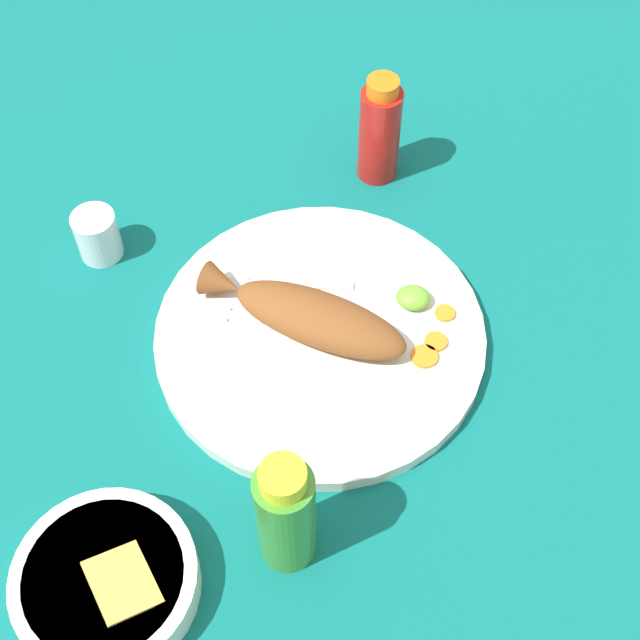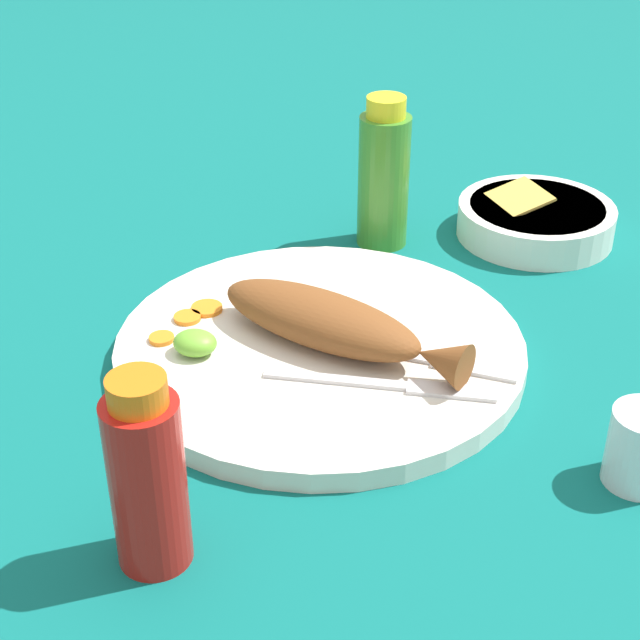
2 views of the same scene
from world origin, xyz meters
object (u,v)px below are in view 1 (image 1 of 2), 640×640
(fried_fish, at_px, (309,316))
(hot_sauce_bottle_green, at_px, (286,514))
(salt_cup, at_px, (98,237))
(guacamole_bowl, at_px, (106,581))
(fork_near, at_px, (237,316))
(fork_far, at_px, (256,285))
(main_plate, at_px, (320,336))
(hot_sauce_bottle_red, at_px, (380,131))

(fried_fish, xyz_separation_m, hot_sauce_bottle_green, (-0.00, -0.23, 0.04))
(fried_fish, height_order, salt_cup, fried_fish)
(hot_sauce_bottle_green, relative_size, guacamole_bowl, 0.96)
(guacamole_bowl, bearing_deg, fork_near, 74.96)
(fried_fish, height_order, fork_far, fried_fish)
(main_plate, xyz_separation_m, guacamole_bowl, (-0.17, -0.28, 0.01))
(main_plate, relative_size, salt_cup, 5.92)
(fork_far, distance_m, hot_sauce_bottle_green, 0.29)
(hot_sauce_bottle_green, relative_size, salt_cup, 2.66)
(fork_far, bearing_deg, fork_near, 67.16)
(hot_sauce_bottle_green, bearing_deg, salt_cup, 126.60)
(salt_cup, bearing_deg, fork_near, -28.43)
(fried_fish, relative_size, fork_far, 1.25)
(fork_far, bearing_deg, hot_sauce_bottle_green, 98.57)
(fried_fish, height_order, guacamole_bowl, fried_fish)
(hot_sauce_bottle_red, height_order, hot_sauce_bottle_green, hot_sauce_bottle_green)
(hot_sauce_bottle_red, bearing_deg, fork_near, -119.88)
(fork_near, xyz_separation_m, hot_sauce_bottle_red, (0.14, 0.24, 0.05))
(hot_sauce_bottle_green, bearing_deg, guacamole_bowl, -161.54)
(salt_cup, bearing_deg, fork_far, -14.77)
(fork_far, relative_size, guacamole_bowl, 1.13)
(main_plate, bearing_deg, salt_cup, 158.38)
(hot_sauce_bottle_red, height_order, salt_cup, hot_sauce_bottle_red)
(fried_fish, height_order, hot_sauce_bottle_green, hot_sauce_bottle_green)
(fork_near, distance_m, fork_far, 0.05)
(hot_sauce_bottle_green, distance_m, salt_cup, 0.41)
(main_plate, bearing_deg, hot_sauce_bottle_green, -93.00)
(main_plate, relative_size, fork_far, 1.88)
(fork_far, bearing_deg, main_plate, 140.21)
(salt_cup, height_order, guacamole_bowl, salt_cup)
(fried_fish, distance_m, hot_sauce_bottle_green, 0.24)
(hot_sauce_bottle_red, distance_m, guacamole_bowl, 0.58)
(main_plate, relative_size, guacamole_bowl, 2.13)
(fried_fish, bearing_deg, hot_sauce_bottle_green, -70.67)
(hot_sauce_bottle_red, bearing_deg, fried_fish, -103.90)
(fork_near, distance_m, hot_sauce_bottle_red, 0.28)
(fork_near, relative_size, guacamole_bowl, 1.13)
(fried_fish, bearing_deg, hot_sauce_bottle_red, 95.61)
(main_plate, xyz_separation_m, hot_sauce_bottle_red, (0.05, 0.25, 0.06))
(hot_sauce_bottle_red, height_order, guacamole_bowl, hot_sauce_bottle_red)
(fork_near, xyz_separation_m, fork_far, (0.01, 0.04, 0.00))
(guacamole_bowl, bearing_deg, salt_cup, 103.36)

